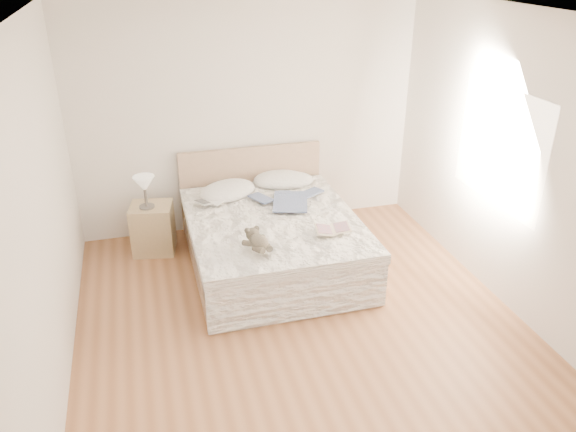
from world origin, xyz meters
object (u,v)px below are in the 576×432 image
object	(u,v)px
nightstand	(153,228)
teddy_bear	(259,248)
bed	(271,238)
table_lamp	(144,185)
photo_book	(209,202)
childrens_book	(333,229)

from	to	relation	value
nightstand	teddy_bear	size ratio (longest dim) A/B	1.85
bed	teddy_bear	bearing A→B (deg)	-111.40
table_lamp	photo_book	bearing A→B (deg)	-16.88
table_lamp	teddy_bear	world-z (taller)	table_lamp
photo_book	teddy_bear	bearing A→B (deg)	-110.95
table_lamp	teddy_bear	distance (m)	1.67
teddy_bear	table_lamp	bearing A→B (deg)	108.08
nightstand	photo_book	xyz separation A→B (m)	(0.61, -0.24, 0.35)
childrens_book	teddy_bear	size ratio (longest dim) A/B	1.18
photo_book	teddy_bear	distance (m)	1.20
table_lamp	teddy_bear	bearing A→B (deg)	-55.21
nightstand	childrens_book	xyz separation A→B (m)	(1.69, -1.20, 0.35)
table_lamp	childrens_book	distance (m)	2.09
bed	table_lamp	distance (m)	1.47
childrens_book	photo_book	bearing A→B (deg)	148.35
bed	table_lamp	xyz separation A→B (m)	(-1.25, 0.59, 0.51)
nightstand	photo_book	world-z (taller)	photo_book
bed	photo_book	xyz separation A→B (m)	(-0.59, 0.39, 0.32)
table_lamp	childrens_book	world-z (taller)	table_lamp
photo_book	childrens_book	distance (m)	1.45
nightstand	bed	bearing A→B (deg)	-27.50
nightstand	photo_book	size ratio (longest dim) A/B	2.01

